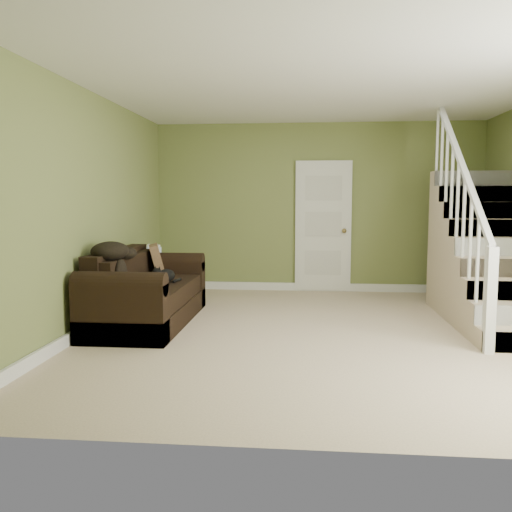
% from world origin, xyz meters
% --- Properties ---
extents(floor, '(5.00, 5.50, 0.01)m').
position_xyz_m(floor, '(0.00, 0.00, 0.00)').
color(floor, tan).
rests_on(floor, ground).
extents(ceiling, '(5.00, 5.50, 0.01)m').
position_xyz_m(ceiling, '(0.00, 0.00, 2.60)').
color(ceiling, white).
rests_on(ceiling, wall_back).
extents(wall_back, '(5.00, 0.04, 2.60)m').
position_xyz_m(wall_back, '(0.00, 2.75, 1.30)').
color(wall_back, olive).
rests_on(wall_back, floor).
extents(wall_front, '(5.00, 0.04, 2.60)m').
position_xyz_m(wall_front, '(0.00, -2.75, 1.30)').
color(wall_front, olive).
rests_on(wall_front, floor).
extents(wall_left, '(0.04, 5.50, 2.60)m').
position_xyz_m(wall_left, '(-2.50, 0.00, 1.30)').
color(wall_left, olive).
rests_on(wall_left, floor).
extents(baseboard_back, '(5.00, 0.04, 0.12)m').
position_xyz_m(baseboard_back, '(0.00, 2.72, 0.06)').
color(baseboard_back, white).
rests_on(baseboard_back, floor).
extents(baseboard_left, '(0.04, 5.50, 0.12)m').
position_xyz_m(baseboard_left, '(-2.47, 0.00, 0.06)').
color(baseboard_left, white).
rests_on(baseboard_left, floor).
extents(door, '(0.86, 0.12, 2.02)m').
position_xyz_m(door, '(0.10, 2.71, 1.01)').
color(door, white).
rests_on(door, floor).
extents(staircase, '(1.00, 2.51, 2.82)m').
position_xyz_m(staircase, '(1.99, 0.97, 0.64)').
color(staircase, tan).
rests_on(staircase, floor).
extents(sofa, '(0.93, 2.15, 0.85)m').
position_xyz_m(sofa, '(-2.02, 0.31, 0.32)').
color(sofa, black).
rests_on(sofa, floor).
extents(side_table, '(0.60, 0.60, 0.81)m').
position_xyz_m(side_table, '(-2.24, 1.55, 0.30)').
color(side_table, black).
rests_on(side_table, floor).
extents(cat, '(0.27, 0.45, 0.22)m').
position_xyz_m(cat, '(-1.79, 0.38, 0.54)').
color(cat, black).
rests_on(cat, sofa).
extents(banana, '(0.09, 0.20, 0.05)m').
position_xyz_m(banana, '(-1.86, -0.12, 0.49)').
color(banana, yellow).
rests_on(banana, sofa).
extents(throw_pillow, '(0.33, 0.47, 0.45)m').
position_xyz_m(throw_pillow, '(-2.04, 0.96, 0.64)').
color(throw_pillow, '#48301D').
rests_on(throw_pillow, sofa).
extents(throw_blanket, '(0.51, 0.59, 0.21)m').
position_xyz_m(throw_blanket, '(-2.24, -0.14, 0.88)').
color(throw_blanket, black).
rests_on(throw_blanket, sofa).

